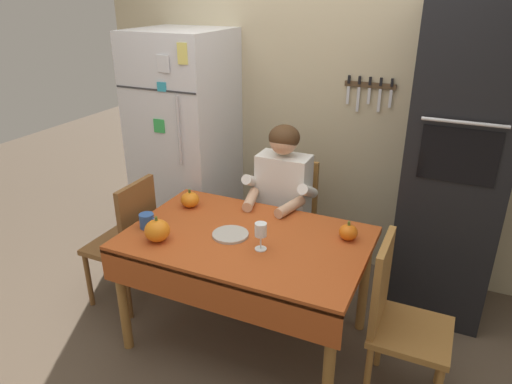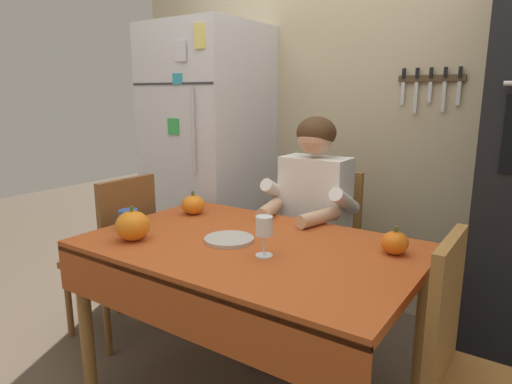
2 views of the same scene
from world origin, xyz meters
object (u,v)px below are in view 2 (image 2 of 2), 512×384
at_px(seated_person, 309,213).
at_px(pumpkin_medium, 395,243).
at_px(wine_glass, 264,229).
at_px(pumpkin_large, 133,226).
at_px(serving_tray, 229,239).
at_px(chair_right_side, 474,371).
at_px(chair_left_side, 118,251).
at_px(chair_behind_person, 323,244).
at_px(pumpkin_small, 193,205).
at_px(coffee_mug, 129,219).
at_px(dining_table, 247,263).
at_px(refrigerator, 209,162).

height_order(seated_person, pumpkin_medium, seated_person).
distance_m(wine_glass, pumpkin_large, 0.60).
height_order(pumpkin_medium, serving_tray, pumpkin_medium).
bearing_deg(chair_right_side, pumpkin_large, -171.95).
bearing_deg(pumpkin_large, chair_left_side, 149.61).
relative_size(chair_behind_person, pumpkin_small, 7.54).
relative_size(coffee_mug, pumpkin_small, 0.94).
height_order(dining_table, coffee_mug, coffee_mug).
xyz_separation_m(chair_left_side, coffee_mug, (0.31, -0.16, 0.27)).
xyz_separation_m(chair_right_side, pumpkin_small, (-1.41, 0.28, 0.28)).
height_order(wine_glass, pumpkin_large, wine_glass).
xyz_separation_m(dining_table, seated_person, (-0.02, 0.60, 0.08)).
height_order(pumpkin_large, pumpkin_medium, pumpkin_large).
bearing_deg(coffee_mug, seated_person, 52.13).
relative_size(refrigerator, wine_glass, 11.15).
distance_m(refrigerator, chair_left_side, 0.93).
xyz_separation_m(coffee_mug, serving_tray, (0.50, 0.12, -0.04)).
bearing_deg(coffee_mug, pumpkin_small, 77.57).
distance_m(refrigerator, pumpkin_medium, 1.64).
bearing_deg(chair_behind_person, seated_person, -90.00).
distance_m(chair_right_side, chair_left_side, 1.80).
distance_m(chair_right_side, wine_glass, 0.84).
bearing_deg(pumpkin_small, seated_person, 37.21).
xyz_separation_m(wine_glass, serving_tray, (-0.22, 0.07, -0.11)).
xyz_separation_m(dining_table, pumpkin_small, (-0.51, 0.23, 0.13)).
relative_size(dining_table, serving_tray, 6.55).
height_order(chair_left_side, coffee_mug, chair_left_side).
bearing_deg(refrigerator, pumpkin_small, -56.10).
bearing_deg(pumpkin_small, chair_left_side, -153.35).
xyz_separation_m(seated_person, chair_right_side, (0.92, -0.65, -0.23)).
bearing_deg(pumpkin_large, pumpkin_medium, 25.31).
distance_m(chair_right_side, coffee_mug, 1.52).
bearing_deg(pumpkin_medium, seated_person, 147.19).
bearing_deg(chair_right_side, pumpkin_medium, 141.83).
distance_m(coffee_mug, wine_glass, 0.73).
height_order(dining_table, pumpkin_medium, pumpkin_medium).
bearing_deg(chair_behind_person, pumpkin_large, -112.11).
bearing_deg(pumpkin_large, pumpkin_small, 98.88).
height_order(refrigerator, chair_left_side, refrigerator).
bearing_deg(chair_right_side, coffee_mug, -176.77).
xyz_separation_m(chair_left_side, pumpkin_large, (0.46, -0.27, 0.29)).
bearing_deg(pumpkin_large, wine_glass, 14.85).
bearing_deg(chair_left_side, pumpkin_medium, 7.75).
distance_m(chair_left_side, pumpkin_large, 0.61).
bearing_deg(serving_tray, wine_glass, -17.17).
bearing_deg(refrigerator, coffee_mug, -70.48).
relative_size(chair_behind_person, pumpkin_large, 6.15).
bearing_deg(pumpkin_medium, coffee_mug, -162.39).
height_order(refrigerator, wine_glass, refrigerator).
bearing_deg(wine_glass, pumpkin_large, -165.15).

